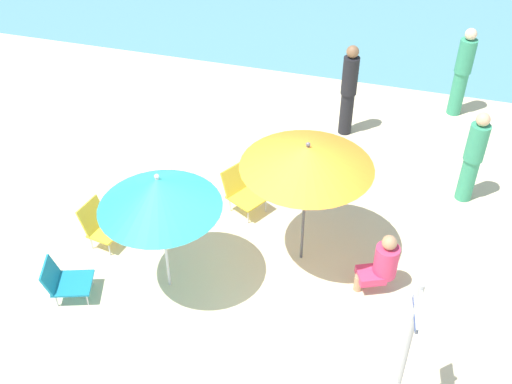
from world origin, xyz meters
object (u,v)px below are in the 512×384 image
Objects in this scene: beach_chair_c at (242,190)px; person_a at (349,90)px; umbrella_orange at (307,157)px; beach_chair_b at (64,280)px; beach_chair_d at (99,224)px; person_d at (462,72)px; person_b at (382,263)px; person_c at (473,157)px; warning_sign at (410,336)px; beach_chair_a at (159,209)px; umbrella_teal at (159,193)px.

beach_chair_c is 0.44× the size of person_a.
umbrella_orange is 3.61m from beach_chair_b.
beach_chair_c is 2.22m from beach_chair_d.
person_d is at bearing 80.34° from beach_chair_c.
person_a is 1.87× the size of person_b.
person_c is at bearing -138.60° from person_b.
beach_chair_c is at bearing 145.44° from person_c.
beach_chair_d is at bearing 151.83° from warning_sign.
umbrella_orange reaches higher than person_c.
warning_sign reaches higher than beach_chair_a.
beach_chair_c is at bearing 46.91° from beach_chair_d.
warning_sign is at bearing -61.58° from person_d.
person_d is 6.95m from warning_sign.
beach_chair_c is (1.72, 2.44, 0.08)m from beach_chair_b.
beach_chair_b is (-0.60, -1.76, 0.03)m from beach_chair_a.
person_d is at bearing 40.33° from person_c.
beach_chair_b is at bearing -6.00° from person_b.
umbrella_teal reaches higher than person_b.
warning_sign reaches higher than person_c.
person_c is (4.47, 1.94, 0.54)m from beach_chair_a.
umbrella_orange is at bearing 10.17° from beach_chair_b.
beach_chair_c is (-1.15, 0.83, -1.41)m from umbrella_orange.
umbrella_orange reaches higher than beach_chair_a.
beach_chair_a is at bearing -31.45° from person_b.
warning_sign is (0.40, -1.88, 0.89)m from person_b.
umbrella_teal is at bearing -9.59° from beach_chair_a.
beach_chair_d is at bearing -114.06° from beach_chair_c.
person_c is (3.82, 3.12, -0.81)m from umbrella_teal.
person_a is (0.02, 3.49, -0.88)m from umbrella_orange.
beach_chair_b is 4.58m from warning_sign.
umbrella_teal reaches higher than person_c.
person_a is at bearing 107.19° from beach_chair_a.
beach_chair_d is 0.39× the size of person_d.
umbrella_orange reaches higher than beach_chair_b.
person_c is at bearing 16.94° from beach_chair_b.
umbrella_teal is 5.00m from person_c.
beach_chair_d is 4.07m from person_b.
beach_chair_a is 0.43× the size of person_d.
umbrella_teal is 2.77× the size of beach_chair_d.
beach_chair_d is 0.33× the size of warning_sign.
person_b is at bearing 15.47° from umbrella_teal.
person_d reaches higher than beach_chair_b.
beach_chair_d is 0.74× the size of person_b.
umbrella_teal is at bearing 152.48° from warning_sign.
person_a is at bearing -97.71° from person_b.
beach_chair_d is (-0.64, -0.67, 0.10)m from beach_chair_a.
person_d is (3.09, 3.95, 0.52)m from beach_chair_c.
beach_chair_a is 1.86m from beach_chair_b.
beach_chair_c reaches higher than beach_chair_a.
person_a reaches higher than beach_chair_d.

